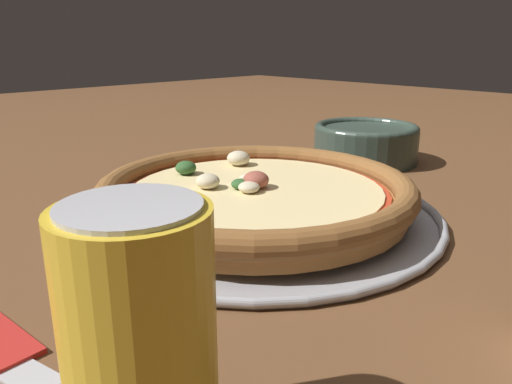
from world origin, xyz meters
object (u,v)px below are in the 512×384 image
object	(u,v)px
bowl_near	(366,142)
beverage_can	(140,342)
pizza	(256,192)
pizza_tray	(256,213)

from	to	relation	value
bowl_near	beverage_can	bearing A→B (deg)	-65.37
pizza	beverage_can	xyz separation A→B (m)	(0.20, -0.26, 0.03)
pizza	beverage_can	world-z (taller)	beverage_can
pizza_tray	beverage_can	xyz separation A→B (m)	(0.19, -0.26, 0.06)
pizza	bowl_near	bearing A→B (deg)	101.73
bowl_near	pizza_tray	bearing A→B (deg)	-78.17
bowl_near	beverage_can	xyz separation A→B (m)	(0.26, -0.56, 0.03)
pizza_tray	beverage_can	world-z (taller)	beverage_can
pizza_tray	pizza	xyz separation A→B (m)	(-0.00, -0.00, 0.02)
bowl_near	pizza	bearing A→B (deg)	-78.27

